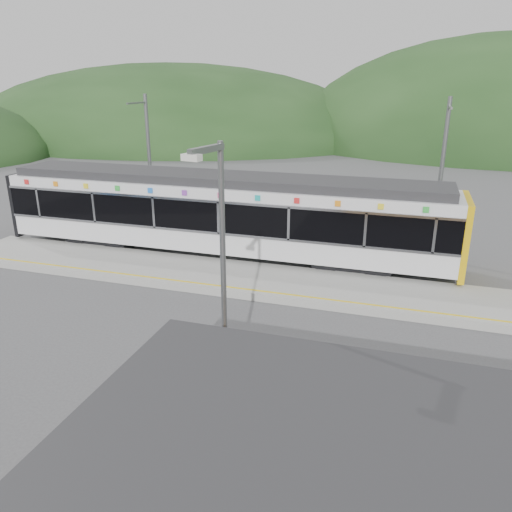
% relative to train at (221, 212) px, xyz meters
% --- Properties ---
extents(ground, '(120.00, 120.00, 0.00)m').
position_rel_train_xyz_m(ground, '(2.15, -6.00, -2.06)').
color(ground, '#4C4C4F').
rests_on(ground, ground).
extents(hills, '(146.00, 149.00, 26.00)m').
position_rel_train_xyz_m(hills, '(8.34, -0.71, -2.06)').
color(hills, '#1E3D19').
rests_on(hills, ground).
extents(platform, '(26.00, 3.20, 0.30)m').
position_rel_train_xyz_m(platform, '(2.15, -2.70, -1.91)').
color(platform, '#9E9E99').
rests_on(platform, ground).
extents(yellow_line, '(26.00, 0.10, 0.01)m').
position_rel_train_xyz_m(yellow_line, '(2.15, -4.00, -1.76)').
color(yellow_line, yellow).
rests_on(yellow_line, platform).
extents(train, '(20.44, 3.01, 3.74)m').
position_rel_train_xyz_m(train, '(0.00, 0.00, 0.00)').
color(train, black).
rests_on(train, ground).
extents(catenary_mast_west, '(0.18, 1.80, 7.00)m').
position_rel_train_xyz_m(catenary_mast_west, '(-4.85, 2.56, 1.58)').
color(catenary_mast_west, slate).
rests_on(catenary_mast_west, ground).
extents(catenary_mast_east, '(0.18, 1.80, 7.00)m').
position_rel_train_xyz_m(catenary_mast_east, '(9.15, 2.56, 1.58)').
color(catenary_mast_east, slate).
rests_on(catenary_mast_east, ground).
extents(lamp_post, '(0.38, 1.16, 6.50)m').
position_rel_train_xyz_m(lamp_post, '(4.38, -11.12, 1.80)').
color(lamp_post, slate).
rests_on(lamp_post, ground).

